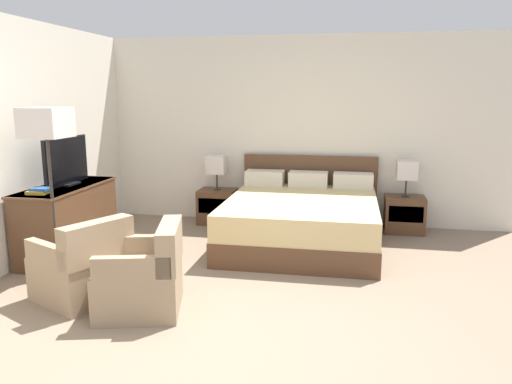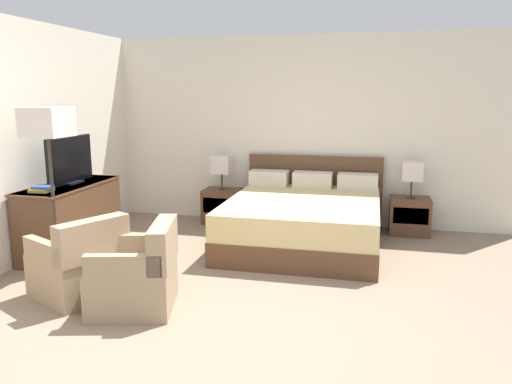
% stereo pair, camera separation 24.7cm
% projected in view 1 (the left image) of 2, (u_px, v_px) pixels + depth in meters
% --- Properties ---
extents(ground_plane, '(10.90, 10.90, 0.00)m').
position_uv_depth(ground_plane, '(220.00, 339.00, 3.80)').
color(ground_plane, '#84705B').
extents(wall_back, '(6.26, 0.06, 2.63)m').
position_uv_depth(wall_back, '(285.00, 131.00, 7.07)').
color(wall_back, silver).
rests_on(wall_back, ground).
extents(wall_left, '(0.06, 5.43, 2.63)m').
position_uv_depth(wall_left, '(28.00, 142.00, 5.47)').
color(wall_left, silver).
rests_on(wall_left, ground).
extents(bed, '(1.87, 2.13, 0.98)m').
position_uv_depth(bed, '(302.00, 219.00, 6.15)').
color(bed, brown).
rests_on(bed, ground).
extents(nightstand_left, '(0.52, 0.41, 0.49)m').
position_uv_depth(nightstand_left, '(217.00, 206.00, 7.16)').
color(nightstand_left, brown).
rests_on(nightstand_left, ground).
extents(nightstand_right, '(0.52, 0.41, 0.49)m').
position_uv_depth(nightstand_right, '(404.00, 214.00, 6.69)').
color(nightstand_right, brown).
rests_on(nightstand_right, ground).
extents(table_lamp_left, '(0.26, 0.26, 0.49)m').
position_uv_depth(table_lamp_left, '(217.00, 165.00, 7.05)').
color(table_lamp_left, '#332D28').
rests_on(table_lamp_left, nightstand_left).
extents(table_lamp_right, '(0.26, 0.26, 0.49)m').
position_uv_depth(table_lamp_right, '(407.00, 170.00, 6.57)').
color(table_lamp_right, '#332D28').
rests_on(table_lamp_right, nightstand_right).
extents(dresser, '(0.55, 1.40, 0.81)m').
position_uv_depth(dresser, '(67.00, 220.00, 5.70)').
color(dresser, brown).
rests_on(dresser, ground).
extents(tv, '(0.18, 0.83, 0.54)m').
position_uv_depth(tv, '(66.00, 162.00, 5.63)').
color(tv, black).
rests_on(tv, dresser).
extents(book_red_cover, '(0.22, 0.20, 0.04)m').
position_uv_depth(book_red_cover, '(39.00, 192.00, 5.18)').
color(book_red_cover, gold).
rests_on(book_red_cover, dresser).
extents(book_blue_cover, '(0.19, 0.15, 0.03)m').
position_uv_depth(book_blue_cover, '(40.00, 189.00, 5.17)').
color(book_blue_cover, '#234C8E').
rests_on(book_blue_cover, book_red_cover).
extents(armchair_by_window, '(0.92, 0.91, 0.76)m').
position_uv_depth(armchair_by_window, '(84.00, 269.00, 4.49)').
color(armchair_by_window, '#9E8466').
rests_on(armchair_by_window, ground).
extents(armchair_companion, '(0.84, 0.83, 0.76)m').
position_uv_depth(armchair_companion, '(144.00, 278.00, 4.26)').
color(armchair_companion, '#9E8466').
rests_on(armchair_companion, ground).
extents(floor_lamp, '(0.39, 0.39, 1.71)m').
position_uv_depth(floor_lamp, '(47.00, 132.00, 4.81)').
color(floor_lamp, '#332D28').
rests_on(floor_lamp, ground).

